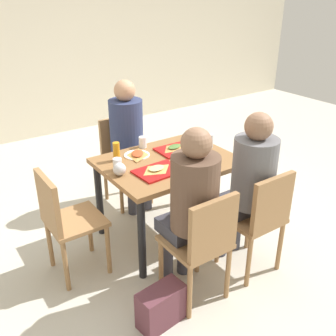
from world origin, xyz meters
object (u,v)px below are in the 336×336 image
Objects in this scene: chair_near_left at (203,241)px; chair_far_side at (123,154)px; person_far_side at (129,135)px; chair_near_right at (260,216)px; plastic_cup_c at (117,164)px; tray_red_near at (159,171)px; foil_bundle at (120,169)px; chair_left_end at (64,217)px; main_table at (168,171)px; person_in_red at (191,200)px; person_in_brown_jacket at (249,179)px; tray_red_far at (178,149)px; plastic_cup_b at (198,169)px; condiment_bottle at (116,152)px; pizza_slice_a at (157,169)px; paper_plate_near_edge at (201,164)px; soda_can at (209,141)px; pizza_slice_c at (138,154)px; paper_plate_center at (137,155)px; plastic_cup_a at (143,142)px; handbag at (161,306)px; pizza_slice_b at (174,147)px.

chair_near_left and chair_far_side have the same top height.
chair_near_left is 0.68× the size of person_far_side.
chair_near_right is 1.15m from plastic_cup_c.
tray_red_near is 0.30m from foil_bundle.
chair_left_end reaches higher than tray_red_near.
main_table is 3.03× the size of tray_red_near.
chair_near_right is at bearing -14.42° from person_in_red.
tray_red_far is at bearing 95.92° from person_in_brown_jacket.
plastic_cup_b is 0.62× the size of condiment_bottle.
pizza_slice_a is at bearing -39.51° from plastic_cup_c.
person_in_red is 0.75m from plastic_cup_c.
chair_near_right is at bearing -79.20° from paper_plate_near_edge.
condiment_bottle is (-0.52, 0.46, 0.08)m from paper_plate_near_edge.
pizza_slice_c is at bearing 162.39° from soda_can.
main_table is 4.96× the size of paper_plate_near_edge.
main_table is 8.95× the size of soda_can.
condiment_bottle is (0.08, 0.17, 0.03)m from plastic_cup_c.
chair_left_end is 3.94× the size of paper_plate_center.
person_far_side is at bearing 84.90° from plastic_cup_a.
tray_red_near is 2.25× the size of condiment_bottle.
tray_red_near is 0.47m from tray_red_far.
pizza_slice_c is 2.62× the size of plastic_cup_b.
plastic_cup_b reaches higher than handbag.
soda_can is at bearing -18.51° from paper_plate_center.
paper_plate_center is 0.94× the size of pizza_slice_b.
pizza_slice_b is at bearing 50.63° from handbag.
person_far_side reaches higher than chair_far_side.
pizza_slice_c is at bearing -3.34° from condiment_bottle.
soda_can is at bearing 76.96° from chair_near_right.
pizza_slice_c is 0.20m from plastic_cup_a.
tray_red_near is 0.53m from plastic_cup_a.
chair_far_side reaches higher than main_table.
handbag is (-0.62, -1.62, -0.37)m from chair_far_side.
plastic_cup_a is at bearing 35.70° from plastic_cup_c.
tray_red_far is at bearing -70.42° from person_far_side.
plastic_cup_c is (-0.44, -0.74, 0.27)m from chair_far_side.
person_in_red is 1.00× the size of person_in_brown_jacket.
pizza_slice_b is 0.62m from plastic_cup_c.
person_in_red is 3.55× the size of tray_red_far.
person_far_side reaches higher than chair_near_right.
paper_plate_center is at bearing 125.31° from main_table.
chair_near_left is at bearing -79.30° from plastic_cup_c.
chair_far_side is 0.74m from condiment_bottle.
pizza_slice_c is (-0.33, 0.45, 0.01)m from paper_plate_near_edge.
plastic_cup_b reaches higher than paper_plate_near_edge.
person_far_side is 12.77× the size of plastic_cup_b.
chair_near_right is at bearing -33.76° from chair_left_end.
chair_near_left is 0.85m from foil_bundle.
paper_plate_near_edge is 0.56m from pizza_slice_c.
plastic_cup_b is at bearing -57.00° from condiment_bottle.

